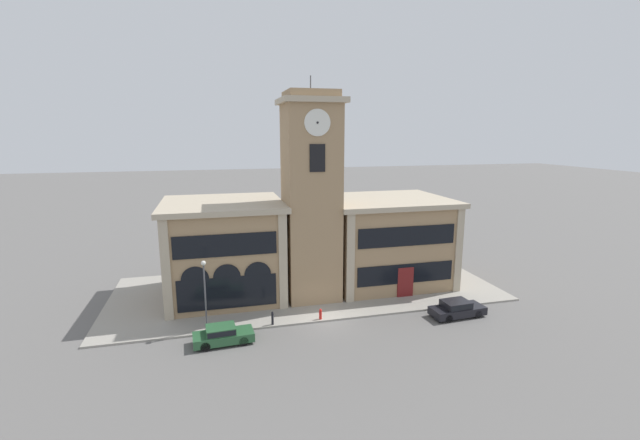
{
  "coord_description": "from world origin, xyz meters",
  "views": [
    {
      "loc": [
        -8.27,
        -30.15,
        14.51
      ],
      "look_at": [
        0.22,
        3.13,
        7.54
      ],
      "focal_mm": 24.0,
      "sensor_mm": 36.0,
      "label": 1
    }
  ],
  "objects_px": {
    "parked_car_near": "(223,334)",
    "fire_hydrant": "(320,314)",
    "parked_car_mid": "(457,308)",
    "bollard": "(272,318)",
    "street_lamp": "(205,285)"
  },
  "relations": [
    {
      "from": "parked_car_mid",
      "to": "bollard",
      "type": "distance_m",
      "value": 14.78
    },
    {
      "from": "parked_car_near",
      "to": "parked_car_mid",
      "type": "bearing_deg",
      "value": -3.6
    },
    {
      "from": "bollard",
      "to": "parked_car_mid",
      "type": "bearing_deg",
      "value": -7.17
    },
    {
      "from": "street_lamp",
      "to": "parked_car_mid",
      "type": "bearing_deg",
      "value": -6.34
    },
    {
      "from": "parked_car_near",
      "to": "bollard",
      "type": "bearing_deg",
      "value": 22.42
    },
    {
      "from": "parked_car_near",
      "to": "bollard",
      "type": "relative_size",
      "value": 4.01
    },
    {
      "from": "parked_car_mid",
      "to": "street_lamp",
      "type": "height_order",
      "value": "street_lamp"
    },
    {
      "from": "parked_car_mid",
      "to": "bollard",
      "type": "bearing_deg",
      "value": 169.23
    },
    {
      "from": "parked_car_mid",
      "to": "street_lamp",
      "type": "relative_size",
      "value": 0.84
    },
    {
      "from": "bollard",
      "to": "fire_hydrant",
      "type": "height_order",
      "value": "bollard"
    },
    {
      "from": "fire_hydrant",
      "to": "parked_car_mid",
      "type": "bearing_deg",
      "value": -9.9
    },
    {
      "from": "parked_car_near",
      "to": "fire_hydrant",
      "type": "distance_m",
      "value": 7.81
    },
    {
      "from": "parked_car_mid",
      "to": "street_lamp",
      "type": "bearing_deg",
      "value": 170.06
    },
    {
      "from": "parked_car_mid",
      "to": "fire_hydrant",
      "type": "bearing_deg",
      "value": 166.5
    },
    {
      "from": "bollard",
      "to": "fire_hydrant",
      "type": "xyz_separation_m",
      "value": [
        3.8,
        0.05,
        -0.1
      ]
    }
  ]
}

